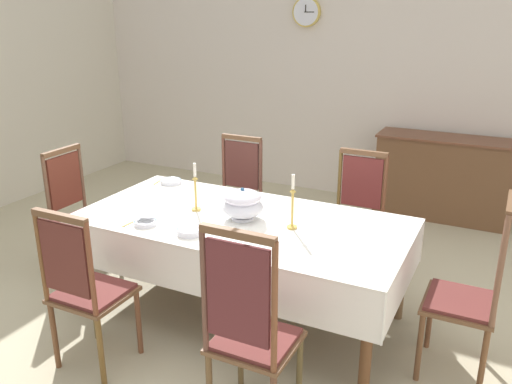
{
  "coord_description": "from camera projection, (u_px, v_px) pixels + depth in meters",
  "views": [
    {
      "loc": [
        1.65,
        -2.91,
        2.2
      ],
      "look_at": [
        0.09,
        0.24,
        0.98
      ],
      "focal_mm": 37.41,
      "sensor_mm": 36.0,
      "label": 1
    }
  ],
  "objects": [
    {
      "name": "chair_north_b",
      "position": [
        356.0,
        214.0,
        4.45
      ],
      "size": [
        0.44,
        0.42,
        1.09
      ],
      "rotation": [
        0.0,
        0.0,
        3.14
      ],
      "color": "brown",
      "rests_on": "ground"
    },
    {
      "name": "sideboard",
      "position": [
        443.0,
        178.0,
        5.78
      ],
      "size": [
        1.44,
        0.48,
        0.9
      ],
      "rotation": [
        0.0,
        0.0,
        3.14
      ],
      "color": "brown",
      "rests_on": "ground"
    },
    {
      "name": "chair_south_b",
      "position": [
        249.0,
        329.0,
        2.78
      ],
      "size": [
        0.44,
        0.42,
        1.22
      ],
      "color": "brown",
      "rests_on": "ground"
    },
    {
      "name": "back_wall",
      "position": [
        366.0,
        64.0,
        6.11
      ],
      "size": [
        7.19,
        0.08,
        3.18
      ],
      "primitive_type": "cube",
      "color": "beige",
      "rests_on": "ground"
    },
    {
      "name": "chair_head_west",
      "position": [
        79.0,
        210.0,
        4.52
      ],
      "size": [
        0.42,
        0.44,
        1.1
      ],
      "rotation": [
        0.0,
        0.0,
        -1.57
      ],
      "color": "brown",
      "rests_on": "ground"
    },
    {
      "name": "bowl_far_left",
      "position": [
        190.0,
        231.0,
        3.53
      ],
      "size": [
        0.17,
        0.17,
        0.04
      ],
      "color": "white",
      "rests_on": "tablecloth"
    },
    {
      "name": "bowl_near_right",
      "position": [
        171.0,
        181.0,
        4.56
      ],
      "size": [
        0.18,
        0.18,
        0.03
      ],
      "color": "white",
      "rests_on": "tablecloth"
    },
    {
      "name": "bowl_near_left",
      "position": [
        145.0,
        222.0,
        3.68
      ],
      "size": [
        0.16,
        0.16,
        0.03
      ],
      "color": "white",
      "rests_on": "tablecloth"
    },
    {
      "name": "soup_tureen",
      "position": [
        243.0,
        204.0,
        3.75
      ],
      "size": [
        0.3,
        0.3,
        0.23
      ],
      "color": "white",
      "rests_on": "tablecloth"
    },
    {
      "name": "candlestick_west",
      "position": [
        196.0,
        191.0,
        3.91
      ],
      "size": [
        0.07,
        0.07,
        0.36
      ],
      "color": "gold",
      "rests_on": "tablecloth"
    },
    {
      "name": "dining_table",
      "position": [
        242.0,
        229.0,
        3.82
      ],
      "size": [
        2.32,
        1.14,
        0.77
      ],
      "color": "brown",
      "rests_on": "ground"
    },
    {
      "name": "mounted_clock",
      "position": [
        306.0,
        12.0,
        6.17
      ],
      "size": [
        0.34,
        0.06,
        0.34
      ],
      "color": "#D1B251"
    },
    {
      "name": "tablecloth",
      "position": [
        242.0,
        229.0,
        3.82
      ],
      "size": [
        2.34,
        1.16,
        0.33
      ],
      "color": "white",
      "rests_on": "dining_table"
    },
    {
      "name": "ground",
      "position": [
        230.0,
        329.0,
        3.88
      ],
      "size": [
        7.19,
        6.43,
        0.04
      ],
      "primitive_type": "cube",
      "color": "#B8AD8F"
    },
    {
      "name": "spoon_secondary",
      "position": [
        161.0,
        180.0,
        4.64
      ],
      "size": [
        0.05,
        0.18,
        0.01
      ],
      "rotation": [
        0.0,
        0.0,
        0.16
      ],
      "color": "gold",
      "rests_on": "tablecloth"
    },
    {
      "name": "chair_south_a",
      "position": [
        85.0,
        287.0,
        3.28
      ],
      "size": [
        0.44,
        0.42,
        1.1
      ],
      "color": "brown",
      "rests_on": "ground"
    },
    {
      "name": "spoon_primary",
      "position": [
        136.0,
        220.0,
        3.75
      ],
      "size": [
        0.03,
        0.18,
        0.01
      ],
      "rotation": [
        0.0,
        0.0,
        -0.07
      ],
      "color": "gold",
      "rests_on": "tablecloth"
    },
    {
      "name": "chair_north_a",
      "position": [
        236.0,
        194.0,
        4.93
      ],
      "size": [
        0.44,
        0.42,
        1.09
      ],
      "rotation": [
        0.0,
        0.0,
        3.14
      ],
      "color": "brown",
      "rests_on": "ground"
    },
    {
      "name": "chair_head_east",
      "position": [
        474.0,
        289.0,
        3.19
      ],
      "size": [
        0.42,
        0.44,
        1.19
      ],
      "rotation": [
        0.0,
        0.0,
        1.57
      ],
      "color": "brown",
      "rests_on": "ground"
    },
    {
      "name": "candlestick_east",
      "position": [
        292.0,
        207.0,
        3.58
      ],
      "size": [
        0.07,
        0.07,
        0.38
      ],
      "color": "gold",
      "rests_on": "tablecloth"
    }
  ]
}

